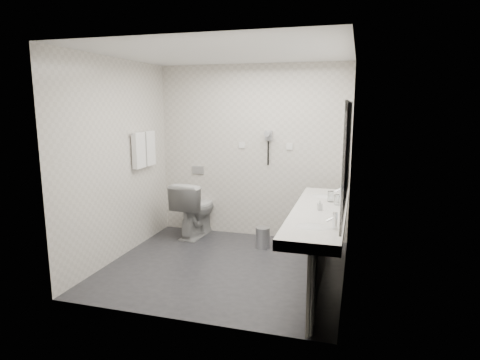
% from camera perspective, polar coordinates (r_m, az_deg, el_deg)
% --- Properties ---
extents(floor, '(2.80, 2.80, 0.00)m').
position_cam_1_polar(floor, '(5.07, -2.15, -11.96)').
color(floor, '#28272C').
rests_on(floor, ground).
extents(ceiling, '(2.80, 2.80, 0.00)m').
position_cam_1_polar(ceiling, '(4.72, -2.37, 17.35)').
color(ceiling, white).
rests_on(ceiling, wall_back).
extents(wall_back, '(2.80, 0.00, 2.80)m').
position_cam_1_polar(wall_back, '(5.97, 1.70, 3.91)').
color(wall_back, silver).
rests_on(wall_back, floor).
extents(wall_front, '(2.80, 0.00, 2.80)m').
position_cam_1_polar(wall_front, '(3.54, -8.90, -0.84)').
color(wall_front, silver).
rests_on(wall_front, floor).
extents(wall_left, '(0.00, 2.60, 2.60)m').
position_cam_1_polar(wall_left, '(5.34, -16.67, 2.68)').
color(wall_left, silver).
rests_on(wall_left, floor).
extents(wall_right, '(0.00, 2.60, 2.60)m').
position_cam_1_polar(wall_right, '(4.50, 14.94, 1.35)').
color(wall_right, silver).
rests_on(wall_right, floor).
extents(vanity_counter, '(0.55, 2.20, 0.10)m').
position_cam_1_polar(vanity_counter, '(4.41, 11.00, -4.65)').
color(vanity_counter, white).
rests_on(vanity_counter, floor).
extents(vanity_panel, '(0.03, 2.15, 0.75)m').
position_cam_1_polar(vanity_panel, '(4.54, 11.13, -9.86)').
color(vanity_panel, gray).
rests_on(vanity_panel, floor).
extents(vanity_post_near, '(0.06, 0.06, 0.75)m').
position_cam_1_polar(vanity_post_near, '(3.58, 10.05, -15.59)').
color(vanity_post_near, silver).
rests_on(vanity_post_near, floor).
extents(vanity_post_far, '(0.06, 0.06, 0.75)m').
position_cam_1_polar(vanity_post_far, '(5.52, 12.44, -6.18)').
color(vanity_post_far, silver).
rests_on(vanity_post_far, floor).
extents(mirror, '(0.02, 2.20, 1.05)m').
position_cam_1_polar(mirror, '(4.27, 14.79, 3.59)').
color(mirror, '#B2BCC6').
rests_on(mirror, wall_right).
extents(basin_near, '(0.40, 0.31, 0.05)m').
position_cam_1_polar(basin_near, '(3.78, 10.10, -6.66)').
color(basin_near, white).
rests_on(basin_near, vanity_counter).
extents(basin_far, '(0.40, 0.31, 0.05)m').
position_cam_1_polar(basin_far, '(5.03, 11.71, -2.37)').
color(basin_far, white).
rests_on(basin_far, vanity_counter).
extents(faucet_near, '(0.04, 0.04, 0.15)m').
position_cam_1_polar(faucet_near, '(3.74, 13.13, -5.52)').
color(faucet_near, silver).
rests_on(faucet_near, vanity_counter).
extents(faucet_far, '(0.04, 0.04, 0.15)m').
position_cam_1_polar(faucet_far, '(5.00, 13.98, -1.49)').
color(faucet_far, silver).
rests_on(faucet_far, vanity_counter).
extents(soap_bottle_a, '(0.06, 0.06, 0.11)m').
position_cam_1_polar(soap_bottle_a, '(4.35, 11.09, -3.47)').
color(soap_bottle_a, silver).
rests_on(soap_bottle_a, vanity_counter).
extents(glass_left, '(0.08, 0.08, 0.12)m').
position_cam_1_polar(glass_left, '(4.61, 13.37, -2.68)').
color(glass_left, silver).
rests_on(glass_left, vanity_counter).
extents(glass_right, '(0.07, 0.07, 0.12)m').
position_cam_1_polar(glass_right, '(4.74, 12.53, -2.26)').
color(glass_right, silver).
rests_on(glass_right, vanity_counter).
extents(toilet, '(0.53, 0.85, 0.82)m').
position_cam_1_polar(toilet, '(6.12, -6.28, -3.96)').
color(toilet, white).
rests_on(toilet, floor).
extents(flush_plate, '(0.18, 0.02, 0.12)m').
position_cam_1_polar(flush_plate, '(6.26, -5.90, 1.41)').
color(flush_plate, '#B2B5BA').
rests_on(flush_plate, wall_back).
extents(pedal_bin, '(0.24, 0.24, 0.27)m').
position_cam_1_polar(pedal_bin, '(5.64, 3.20, -8.11)').
color(pedal_bin, '#B2B5BA').
rests_on(pedal_bin, floor).
extents(bin_lid, '(0.20, 0.20, 0.02)m').
position_cam_1_polar(bin_lid, '(5.60, 3.21, -6.70)').
color(bin_lid, '#B2B5BA').
rests_on(bin_lid, pedal_bin).
extents(towel_rail, '(0.02, 0.62, 0.02)m').
position_cam_1_polar(towel_rail, '(5.75, -13.44, 6.38)').
color(towel_rail, silver).
rests_on(towel_rail, wall_left).
extents(towel_near, '(0.07, 0.24, 0.48)m').
position_cam_1_polar(towel_near, '(5.65, -13.95, 4.04)').
color(towel_near, white).
rests_on(towel_near, towel_rail).
extents(towel_far, '(0.07, 0.24, 0.48)m').
position_cam_1_polar(towel_far, '(5.89, -12.59, 4.35)').
color(towel_far, white).
rests_on(towel_far, towel_rail).
extents(dryer_cradle, '(0.10, 0.04, 0.14)m').
position_cam_1_polar(dryer_cradle, '(5.86, 4.02, 6.22)').
color(dryer_cradle, '#999A9F').
rests_on(dryer_cradle, wall_back).
extents(dryer_barrel, '(0.08, 0.14, 0.08)m').
position_cam_1_polar(dryer_barrel, '(5.79, 3.87, 6.47)').
color(dryer_barrel, '#999A9F').
rests_on(dryer_barrel, dryer_cradle).
extents(dryer_cord, '(0.02, 0.02, 0.35)m').
position_cam_1_polar(dryer_cord, '(5.87, 3.96, 3.78)').
color(dryer_cord, black).
rests_on(dryer_cord, dryer_cradle).
extents(switch_plate_a, '(0.09, 0.02, 0.09)m').
position_cam_1_polar(switch_plate_a, '(5.99, 0.28, 4.90)').
color(switch_plate_a, white).
rests_on(switch_plate_a, wall_back).
extents(switch_plate_b, '(0.09, 0.02, 0.09)m').
position_cam_1_polar(switch_plate_b, '(5.84, 6.93, 4.67)').
color(switch_plate_b, white).
rests_on(switch_plate_b, wall_back).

